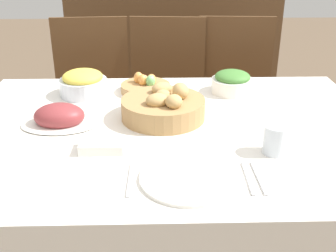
{
  "coord_description": "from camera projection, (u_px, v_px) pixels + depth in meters",
  "views": [
    {
      "loc": [
        -0.04,
        -1.34,
        1.36
      ],
      "look_at": [
        -0.01,
        -0.08,
        0.78
      ],
      "focal_mm": 45.0,
      "sensor_mm": 36.0,
      "label": 1
    }
  ],
  "objects": [
    {
      "name": "butter_dish",
      "position": [
        102.0,
        146.0,
        1.31
      ],
      "size": [
        0.14,
        0.08,
        0.03
      ],
      "color": "white",
      "rests_on": "dining_table"
    },
    {
      "name": "knife",
      "position": [
        248.0,
        178.0,
        1.16
      ],
      "size": [
        0.01,
        0.17,
        0.0
      ],
      "rotation": [
        0.0,
        0.0,
        -0.02
      ],
      "color": "#B7B7BC",
      "rests_on": "dining_table"
    },
    {
      "name": "drinking_cup",
      "position": [
        275.0,
        140.0,
        1.28
      ],
      "size": [
        0.08,
        0.08,
        0.09
      ],
      "color": "silver",
      "rests_on": "dining_table"
    },
    {
      "name": "green_salad_bowl",
      "position": [
        232.0,
        82.0,
        1.77
      ],
      "size": [
        0.17,
        0.17,
        0.1
      ],
      "color": "white",
      "rests_on": "dining_table"
    },
    {
      "name": "sideboard",
      "position": [
        173.0,
        54.0,
        3.32
      ],
      "size": [
        1.56,
        0.44,
        0.96
      ],
      "color": "brown",
      "rests_on": "ground"
    },
    {
      "name": "chair_far_center",
      "position": [
        167.0,
        98.0,
        2.37
      ],
      "size": [
        0.45,
        0.45,
        0.93
      ],
      "rotation": [
        0.0,
        0.0,
        -0.08
      ],
      "color": "brown",
      "rests_on": "ground"
    },
    {
      "name": "egg_basket",
      "position": [
        145.0,
        86.0,
        1.78
      ],
      "size": [
        0.21,
        0.21,
        0.08
      ],
      "color": "#AD8451",
      "rests_on": "dining_table"
    },
    {
      "name": "chair_far_right",
      "position": [
        235.0,
        98.0,
        2.38
      ],
      "size": [
        0.45,
        0.45,
        0.93
      ],
      "rotation": [
        0.0,
        0.0,
        -0.06
      ],
      "color": "brown",
      "rests_on": "ground"
    },
    {
      "name": "pineapple_bowl",
      "position": [
        83.0,
        83.0,
        1.74
      ],
      "size": [
        0.2,
        0.2,
        0.11
      ],
      "color": "silver",
      "rests_on": "dining_table"
    },
    {
      "name": "fork",
      "position": [
        130.0,
        180.0,
        1.16
      ],
      "size": [
        0.01,
        0.17,
        0.0
      ],
      "rotation": [
        0.0,
        0.0,
        -0.02
      ],
      "color": "#B7B7BC",
      "rests_on": "dining_table"
    },
    {
      "name": "chair_far_left",
      "position": [
        92.0,
        99.0,
        2.36
      ],
      "size": [
        0.45,
        0.45,
        0.93
      ],
      "rotation": [
        0.0,
        0.0,
        0.07
      ],
      "color": "brown",
      "rests_on": "ground"
    },
    {
      "name": "dining_table",
      "position": [
        170.0,
        212.0,
        1.63
      ],
      "size": [
        1.51,
        1.08,
        0.74
      ],
      "color": "white",
      "rests_on": "ground"
    },
    {
      "name": "dinner_plate",
      "position": [
        189.0,
        178.0,
        1.16
      ],
      "size": [
        0.28,
        0.28,
        0.01
      ],
      "color": "white",
      "rests_on": "dining_table"
    },
    {
      "name": "spoon",
      "position": [
        259.0,
        178.0,
        1.16
      ],
      "size": [
        0.01,
        0.17,
        0.0
      ],
      "rotation": [
        0.0,
        0.0,
        0.02
      ],
      "color": "#B7B7BC",
      "rests_on": "dining_table"
    },
    {
      "name": "ham_platter",
      "position": [
        59.0,
        117.0,
        1.48
      ],
      "size": [
        0.27,
        0.19,
        0.09
      ],
      "color": "white",
      "rests_on": "dining_table"
    },
    {
      "name": "bread_basket",
      "position": [
        164.0,
        107.0,
        1.53
      ],
      "size": [
        0.3,
        0.3,
        0.13
      ],
      "color": "#AD8451",
      "rests_on": "dining_table"
    }
  ]
}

